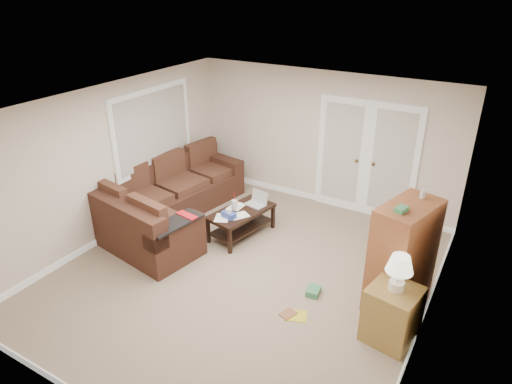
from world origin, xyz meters
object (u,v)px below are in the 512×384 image
Objects in this scene: coffee_table at (242,221)px; side_cabinet at (393,310)px; tv_armoire at (402,256)px; sectional_sofa at (163,205)px.

coffee_table is 3.04m from side_cabinet.
tv_armoire is (2.70, -0.48, 0.49)m from coffee_table.
side_cabinet is (0.10, -0.69, -0.32)m from tv_armoire.
tv_armoire reaches higher than sectional_sofa.
sectional_sofa is 4.11m from tv_armoire.
tv_armoire is at bearing 1.09° from coffee_table.
sectional_sofa is 1.44m from coffee_table.
sectional_sofa is 2.66× the size of coffee_table.
side_cabinet is (2.80, -1.17, 0.17)m from coffee_table.
sectional_sofa is 2.08× the size of tv_armoire.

